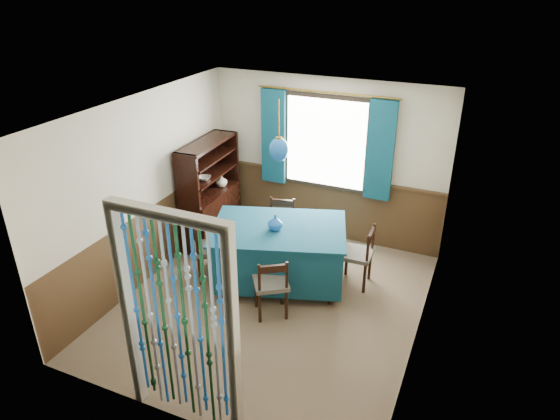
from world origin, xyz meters
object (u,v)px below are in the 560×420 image
at_px(chair_left, 208,249).
at_px(vase_sideboard, 221,180).
at_px(chair_near, 271,284).
at_px(sideboard, 211,206).
at_px(chair_right, 359,255).
at_px(dining_table, 279,251).
at_px(chair_far, 281,226).
at_px(vase_table, 275,223).
at_px(pendant_lamp, 279,149).
at_px(bowl_shelf, 204,178).

relative_size(chair_left, vase_sideboard, 4.11).
distance_m(chair_near, chair_left, 1.21).
height_order(chair_near, sideboard, sideboard).
bearing_deg(chair_right, dining_table, 107.95).
bearing_deg(sideboard, chair_left, -63.87).
bearing_deg(chair_near, chair_far, 75.23).
bearing_deg(sideboard, vase_table, -30.25).
bearing_deg(vase_table, dining_table, 72.25).
xyz_separation_m(pendant_lamp, bowl_shelf, (-1.40, 0.48, -0.78)).
relative_size(chair_left, sideboard, 0.53).
distance_m(chair_left, pendant_lamp, 1.74).
relative_size(chair_right, pendant_lamp, 1.13).
bearing_deg(vase_table, vase_sideboard, 143.13).
xyz_separation_m(sideboard, bowl_shelf, (0.06, -0.22, 0.55)).
xyz_separation_m(chair_right, pendant_lamp, (-0.99, -0.37, 1.44)).
relative_size(chair_far, bowl_shelf, 4.15).
bearing_deg(chair_near, dining_table, 72.46).
distance_m(dining_table, chair_right, 1.05).
xyz_separation_m(dining_table, chair_far, (-0.28, 0.71, -0.03)).
xyz_separation_m(chair_near, chair_left, (-1.14, 0.41, 0.01)).
xyz_separation_m(sideboard, pendant_lamp, (1.46, -0.70, 1.33)).
distance_m(chair_right, pendant_lamp, 1.78).
bearing_deg(bowl_shelf, vase_sideboard, 90.00).
relative_size(chair_near, vase_sideboard, 4.00).
xyz_separation_m(bowl_shelf, vase_sideboard, (0.00, 0.48, -0.22)).
bearing_deg(pendant_lamp, dining_table, 90.00).
bearing_deg(chair_right, chair_far, 72.33).
bearing_deg(dining_table, sideboard, 136.30).
relative_size(bowl_shelf, vase_sideboard, 0.99).
distance_m(bowl_shelf, vase_sideboard, 0.53).
distance_m(chair_far, vase_table, 0.95).
bearing_deg(chair_far, pendant_lamp, 99.37).
distance_m(dining_table, chair_left, 0.97).
relative_size(chair_far, sideboard, 0.53).
xyz_separation_m(chair_left, pendant_lamp, (0.93, 0.28, 1.45)).
bearing_deg(chair_left, pendant_lamp, 71.43).
bearing_deg(pendant_lamp, bowl_shelf, 161.06).
xyz_separation_m(dining_table, sideboard, (-1.46, 0.70, 0.09)).
relative_size(sideboard, pendant_lamp, 2.11).
height_order(chair_far, chair_right, chair_right).
xyz_separation_m(chair_right, vase_sideboard, (-2.38, 0.59, 0.44)).
bearing_deg(dining_table, vase_sideboard, 127.19).
distance_m(dining_table, chair_far, 0.77).
bearing_deg(vase_sideboard, dining_table, -34.60).
height_order(vase_table, vase_sideboard, vase_table).
relative_size(chair_right, vase_table, 4.64).
bearing_deg(dining_table, chair_far, 93.63).
distance_m(chair_left, sideboard, 1.12).
bearing_deg(vase_sideboard, sideboard, -102.51).
bearing_deg(chair_far, chair_left, 44.52).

